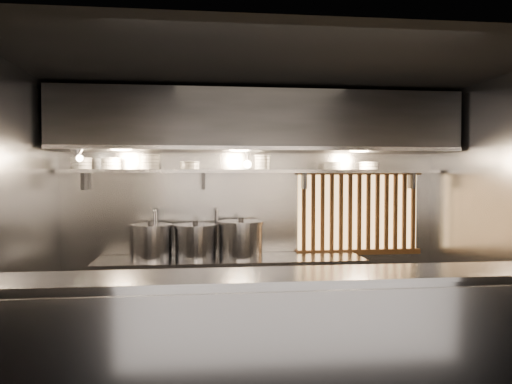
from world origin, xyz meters
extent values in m
plane|color=black|center=(0.00, 0.00, 0.00)|extent=(4.50, 4.50, 0.00)
plane|color=black|center=(0.00, 0.00, 2.80)|extent=(4.50, 4.50, 0.00)
plane|color=gray|center=(0.00, 1.50, 1.40)|extent=(4.50, 0.00, 4.50)
plane|color=gray|center=(-2.25, 0.00, 1.40)|extent=(0.00, 3.00, 3.00)
plane|color=gray|center=(2.25, 0.00, 1.40)|extent=(0.00, 3.00, 3.00)
cube|color=#98989D|center=(0.00, -0.95, 0.55)|extent=(4.50, 0.50, 1.10)
cube|color=#939399|center=(0.00, -1.21, 0.55)|extent=(4.50, 0.02, 1.01)
cube|color=#98989D|center=(0.00, -0.95, 1.11)|extent=(4.50, 0.56, 0.03)
cube|color=#98989D|center=(-0.30, 1.13, 0.45)|extent=(3.00, 0.70, 0.90)
cube|color=#98989D|center=(0.00, 1.32, 1.88)|extent=(4.40, 0.34, 0.04)
cube|color=#2D2D30|center=(0.00, 1.10, 2.42)|extent=(4.40, 0.80, 0.65)
cube|color=#98989D|center=(0.00, 0.70, 2.12)|extent=(4.40, 0.03, 0.04)
cube|color=#FFC272|center=(1.30, 1.48, 1.38)|extent=(1.50, 0.02, 0.92)
cube|color=brown|center=(1.30, 1.43, 1.87)|extent=(1.56, 0.06, 0.06)
cube|color=brown|center=(1.30, 1.43, 0.89)|extent=(1.56, 0.06, 0.06)
cube|color=brown|center=(0.61, 1.43, 1.38)|extent=(0.04, 0.04, 0.92)
cube|color=brown|center=(0.72, 1.43, 1.38)|extent=(0.04, 0.04, 0.92)
cube|color=brown|center=(0.84, 1.43, 1.38)|extent=(0.04, 0.04, 0.92)
cube|color=brown|center=(0.95, 1.43, 1.38)|extent=(0.04, 0.04, 0.92)
cube|color=brown|center=(1.07, 1.43, 1.38)|extent=(0.04, 0.04, 0.92)
cube|color=brown|center=(1.18, 1.43, 1.38)|extent=(0.04, 0.04, 0.92)
cube|color=brown|center=(1.30, 1.43, 1.38)|extent=(0.04, 0.04, 0.92)
cube|color=brown|center=(1.42, 1.43, 1.38)|extent=(0.04, 0.04, 0.92)
cube|color=brown|center=(1.53, 1.43, 1.38)|extent=(0.04, 0.04, 0.92)
cube|color=brown|center=(1.65, 1.43, 1.38)|extent=(0.04, 0.04, 0.92)
cube|color=brown|center=(1.76, 1.43, 1.38)|extent=(0.04, 0.04, 0.92)
cube|color=brown|center=(1.88, 1.43, 1.38)|extent=(0.04, 0.04, 0.92)
cube|color=brown|center=(1.99, 1.43, 1.38)|extent=(0.04, 0.04, 0.92)
cylinder|color=silver|center=(-1.15, 1.45, 1.19)|extent=(0.03, 0.03, 0.48)
sphere|color=silver|center=(-1.15, 1.45, 1.43)|extent=(0.04, 0.04, 0.04)
cylinder|color=silver|center=(-1.15, 1.32, 1.43)|extent=(0.03, 0.26, 0.03)
sphere|color=silver|center=(-1.15, 1.19, 1.43)|extent=(0.04, 0.04, 0.04)
cylinder|color=silver|center=(-1.15, 1.19, 1.36)|extent=(0.03, 0.03, 0.14)
cylinder|color=silver|center=(-0.45, 1.45, 1.19)|extent=(0.03, 0.03, 0.48)
sphere|color=silver|center=(-0.45, 1.45, 1.43)|extent=(0.04, 0.04, 0.04)
cylinder|color=silver|center=(-0.45, 1.32, 1.43)|extent=(0.03, 0.26, 0.03)
sphere|color=silver|center=(-0.45, 1.19, 1.43)|extent=(0.04, 0.04, 0.04)
cylinder|color=silver|center=(-0.45, 1.19, 1.36)|extent=(0.03, 0.03, 0.14)
cone|color=#98989D|center=(-1.90, 0.85, 2.07)|extent=(0.25, 0.27, 0.20)
sphere|color=#FFE0B2|center=(-1.87, 0.83, 2.01)|extent=(0.07, 0.07, 0.07)
cylinder|color=#2D2D30|center=(-1.90, 0.95, 2.15)|extent=(0.02, 0.22, 0.02)
cylinder|color=#2D2D30|center=(-0.10, 1.20, 2.04)|extent=(0.01, 0.01, 0.12)
sphere|color=#FFE0B2|center=(-0.10, 1.20, 1.96)|extent=(0.09, 0.09, 0.09)
cylinder|color=#98989D|center=(-0.69, 1.17, 1.08)|extent=(0.48, 0.48, 0.35)
cylinder|color=#98989D|center=(-0.69, 1.17, 1.27)|extent=(0.51, 0.51, 0.03)
cylinder|color=#2D2D30|center=(-0.69, 1.17, 1.30)|extent=(0.06, 0.06, 0.04)
cylinder|color=#98989D|center=(-1.19, 1.15, 1.08)|extent=(0.48, 0.48, 0.36)
cylinder|color=#98989D|center=(-1.19, 1.15, 1.27)|extent=(0.51, 0.51, 0.03)
cylinder|color=#2D2D30|center=(-1.19, 1.15, 1.31)|extent=(0.06, 0.06, 0.04)
cylinder|color=#98989D|center=(-0.18, 1.14, 1.09)|extent=(0.61, 0.61, 0.39)
cylinder|color=#98989D|center=(-0.18, 1.14, 1.30)|extent=(0.65, 0.65, 0.03)
cylinder|color=#2D2D30|center=(-0.18, 1.14, 1.34)|extent=(0.06, 0.06, 0.04)
cylinder|color=white|center=(-1.96, 1.32, 1.92)|extent=(0.23, 0.23, 0.03)
cylinder|color=white|center=(-1.96, 1.32, 1.96)|extent=(0.23, 0.23, 0.03)
cylinder|color=white|center=(-1.96, 1.32, 2.00)|extent=(0.23, 0.23, 0.03)
cylinder|color=white|center=(-1.96, 1.32, 2.02)|extent=(0.24, 0.24, 0.01)
cylinder|color=white|center=(-1.64, 1.32, 1.92)|extent=(0.22, 0.22, 0.03)
cylinder|color=white|center=(-1.64, 1.32, 1.96)|extent=(0.22, 0.22, 0.03)
cylinder|color=white|center=(-1.64, 1.32, 2.00)|extent=(0.22, 0.22, 0.03)
cylinder|color=white|center=(-1.64, 1.32, 2.02)|extent=(0.24, 0.24, 0.01)
cylinder|color=white|center=(-1.21, 1.32, 1.92)|extent=(0.23, 0.23, 0.03)
cylinder|color=white|center=(-1.21, 1.32, 1.96)|extent=(0.23, 0.23, 0.03)
cylinder|color=white|center=(-1.21, 1.32, 2.00)|extent=(0.23, 0.23, 0.03)
cylinder|color=white|center=(-1.21, 1.32, 2.03)|extent=(0.23, 0.23, 0.03)
cylinder|color=white|center=(-1.21, 1.32, 2.06)|extent=(0.24, 0.24, 0.01)
cylinder|color=white|center=(-0.76, 1.32, 1.92)|extent=(0.22, 0.22, 0.03)
cylinder|color=white|center=(-0.76, 1.32, 1.96)|extent=(0.22, 0.22, 0.03)
cylinder|color=white|center=(-0.76, 1.32, 1.99)|extent=(0.24, 0.24, 0.01)
cylinder|color=white|center=(0.09, 1.32, 1.92)|extent=(0.18, 0.18, 0.03)
cylinder|color=white|center=(0.09, 1.32, 1.96)|extent=(0.18, 0.18, 0.03)
cylinder|color=white|center=(0.09, 1.32, 2.00)|extent=(0.18, 0.18, 0.03)
cylinder|color=white|center=(0.09, 1.32, 2.03)|extent=(0.18, 0.18, 0.03)
cylinder|color=white|center=(0.09, 1.32, 2.06)|extent=(0.20, 0.20, 0.01)
cylinder|color=white|center=(0.93, 1.32, 1.92)|extent=(0.20, 0.20, 0.03)
cylinder|color=white|center=(0.93, 1.32, 1.96)|extent=(0.20, 0.20, 0.03)
cylinder|color=white|center=(0.93, 1.32, 1.99)|extent=(0.21, 0.21, 0.01)
cylinder|color=white|center=(1.38, 1.32, 1.92)|extent=(0.22, 0.22, 0.03)
cylinder|color=white|center=(1.38, 1.32, 1.96)|extent=(0.22, 0.22, 0.03)
cylinder|color=white|center=(1.38, 1.32, 1.99)|extent=(0.24, 0.24, 0.01)
camera|label=1|loc=(-0.68, -4.47, 1.84)|focal=35.00mm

